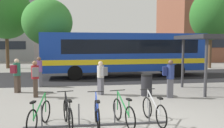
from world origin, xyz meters
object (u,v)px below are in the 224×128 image
at_px(parked_bicycle_green_0, 39,115).
at_px(parked_bicycle_silver_4, 154,111).
at_px(trash_bin, 147,85).
at_px(commuter_navy_pack_4, 170,76).
at_px(parked_bicycle_black_1, 68,114).
at_px(commuter_navy_pack_1, 39,70).
at_px(commuter_maroon_pack_3, 17,73).
at_px(street_tree_1, 48,22).
at_px(commuter_grey_pack_0, 101,75).
at_px(parked_bicycle_blue_2, 97,115).
at_px(city_bus, 124,53).
at_px(street_tree_0, 6,13).
at_px(street_tree_2, 211,15).
at_px(commuter_grey_pack_2, 35,76).
at_px(parked_bicycle_green_3, 123,112).

height_order(parked_bicycle_green_0, parked_bicycle_silver_4, same).
bearing_deg(trash_bin, commuter_navy_pack_4, -31.16).
distance_m(parked_bicycle_black_1, commuter_navy_pack_1, 7.16).
relative_size(commuter_maroon_pack_3, trash_bin, 1.67).
bearing_deg(commuter_maroon_pack_3, parked_bicycle_green_0, -137.34).
bearing_deg(street_tree_1, commuter_maroon_pack_3, -93.63).
bearing_deg(commuter_grey_pack_0, parked_bicycle_black_1, 124.36).
relative_size(commuter_navy_pack_1, trash_bin, 1.67).
bearing_deg(street_tree_1, parked_bicycle_green_0, -84.37).
relative_size(parked_bicycle_black_1, parked_bicycle_silver_4, 0.99).
bearing_deg(parked_bicycle_blue_2, commuter_navy_pack_4, -46.34).
bearing_deg(street_tree_1, city_bus, -31.04).
relative_size(parked_bicycle_black_1, trash_bin, 1.65).
distance_m(street_tree_0, street_tree_1, 5.85).
distance_m(commuter_navy_pack_1, street_tree_0, 12.55).
bearing_deg(parked_bicycle_blue_2, commuter_navy_pack_1, 21.68).
height_order(parked_bicycle_black_1, street_tree_2, street_tree_2).
relative_size(parked_bicycle_black_1, commuter_navy_pack_1, 0.99).
height_order(commuter_navy_pack_4, street_tree_0, street_tree_0).
distance_m(street_tree_0, street_tree_2, 20.14).
bearing_deg(street_tree_2, commuter_navy_pack_1, -151.57).
bearing_deg(commuter_navy_pack_4, commuter_maroon_pack_3, 174.19).
height_order(commuter_grey_pack_2, commuter_navy_pack_4, commuter_navy_pack_4).
relative_size(trash_bin, street_tree_0, 0.13).
bearing_deg(parked_bicycle_green_0, commuter_navy_pack_1, 22.63).
bearing_deg(trash_bin, commuter_navy_pack_1, 150.14).
bearing_deg(commuter_grey_pack_2, commuter_grey_pack_0, -100.86).
bearing_deg(commuter_navy_pack_1, parked_bicycle_green_0, -26.59).
xyz_separation_m(parked_bicycle_black_1, commuter_navy_pack_4, (4.45, 3.21, 0.62)).
distance_m(commuter_grey_pack_2, trash_bin, 5.21).
height_order(commuter_grey_pack_0, trash_bin, commuter_grey_pack_0).
bearing_deg(parked_bicycle_silver_4, street_tree_1, 11.73).
relative_size(city_bus, street_tree_1, 1.95).
bearing_deg(commuter_navy_pack_1, commuter_grey_pack_0, 16.49).
distance_m(parked_bicycle_blue_2, commuter_grey_pack_0, 4.53).
bearing_deg(trash_bin, street_tree_1, 119.39).
distance_m(parked_bicycle_black_1, parked_bicycle_silver_4, 2.66).
relative_size(parked_bicycle_blue_2, commuter_maroon_pack_3, 1.00).
bearing_deg(parked_bicycle_silver_4, commuter_grey_pack_0, 8.63).
xyz_separation_m(trash_bin, street_tree_1, (-5.73, 10.18, 3.73)).
height_order(parked_bicycle_silver_4, commuter_grey_pack_2, commuter_grey_pack_2).
height_order(commuter_grey_pack_0, commuter_navy_pack_1, commuter_navy_pack_1).
relative_size(parked_bicycle_green_3, trash_bin, 1.65).
xyz_separation_m(city_bus, parked_bicycle_black_1, (-3.71, -10.38, -1.39)).
bearing_deg(parked_bicycle_green_0, street_tree_1, 19.43).
height_order(parked_bicycle_green_3, street_tree_1, street_tree_1).
xyz_separation_m(parked_bicycle_blue_2, parked_bicycle_green_3, (0.82, 0.11, 0.00)).
xyz_separation_m(parked_bicycle_silver_4, commuter_navy_pack_1, (-4.55, 6.90, 0.61)).
relative_size(commuter_grey_pack_2, commuter_navy_pack_4, 0.97).
bearing_deg(commuter_navy_pack_4, street_tree_0, 138.11).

